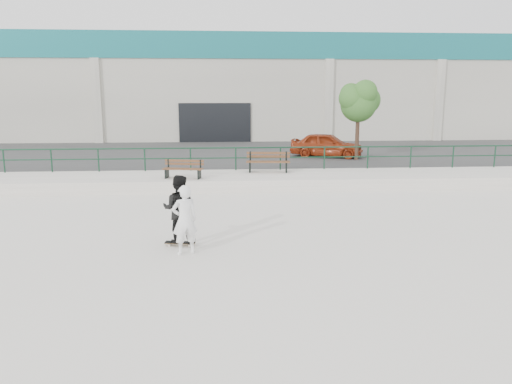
{
  "coord_description": "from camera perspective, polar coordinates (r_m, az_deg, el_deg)",
  "views": [
    {
      "loc": [
        0.28,
        -11.26,
        3.89
      ],
      "look_at": [
        1.26,
        2.0,
        1.24
      ],
      "focal_mm": 35.0,
      "sensor_mm": 36.0,
      "label": 1
    }
  ],
  "objects": [
    {
      "name": "ledge",
      "position": [
        21.08,
        -4.91,
        1.27
      ],
      "size": [
        30.0,
        3.0,
        0.5
      ],
      "primitive_type": "cube",
      "color": "beige",
      "rests_on": "ground"
    },
    {
      "name": "red_car",
      "position": [
        27.15,
        8.08,
        5.37
      ],
      "size": [
        4.14,
        2.78,
        1.31
      ],
      "primitive_type": "imported",
      "rotation": [
        0.0,
        0.0,
        1.22
      ],
      "color": "maroon",
      "rests_on": "parking_strip"
    },
    {
      "name": "railing",
      "position": [
        22.22,
        -4.92,
        4.38
      ],
      "size": [
        28.0,
        0.06,
        1.03
      ],
      "color": "#163E28",
      "rests_on": "ledge"
    },
    {
      "name": "ground",
      "position": [
        11.92,
        -5.37,
        -7.85
      ],
      "size": [
        120.0,
        120.0,
        0.0
      ],
      "primitive_type": "plane",
      "color": "silver",
      "rests_on": "ground"
    },
    {
      "name": "bench_left",
      "position": [
        20.36,
        -8.31,
        2.61
      ],
      "size": [
        1.68,
        0.79,
        0.75
      ],
      "rotation": [
        0.0,
        0.0,
        -0.21
      ],
      "color": "#4C341A",
      "rests_on": "ledge"
    },
    {
      "name": "tree",
      "position": [
        26.19,
        11.7,
        10.24
      ],
      "size": [
        2.27,
        2.02,
        4.04
      ],
      "color": "#4B2F25",
      "rests_on": "parking_strip"
    },
    {
      "name": "commercial_building",
      "position": [
        43.26,
        -4.69,
        12.14
      ],
      "size": [
        44.2,
        16.33,
        8.0
      ],
      "color": "silver",
      "rests_on": "ground"
    },
    {
      "name": "skateboard",
      "position": [
        13.15,
        -8.68,
        -5.76
      ],
      "size": [
        0.8,
        0.32,
        0.09
      ],
      "rotation": [
        0.0,
        0.0,
        -0.16
      ],
      "color": "black",
      "rests_on": "ground"
    },
    {
      "name": "standing_skater",
      "position": [
        12.91,
        -8.8,
        -1.93
      ],
      "size": [
        0.96,
        0.8,
        1.76
      ],
      "primitive_type": "imported",
      "rotation": [
        0.0,
        0.0,
        2.97
      ],
      "color": "black",
      "rests_on": "skateboard"
    },
    {
      "name": "parking_strip",
      "position": [
        29.49,
        -4.74,
        4.13
      ],
      "size": [
        60.0,
        14.0,
        0.5
      ],
      "primitive_type": "cube",
      "color": "#383838",
      "rests_on": "ground"
    },
    {
      "name": "seated_skater",
      "position": [
        12.25,
        -8.16,
        -3.18
      ],
      "size": [
        0.73,
        0.59,
        1.72
      ],
      "primitive_type": "imported",
      "rotation": [
        0.0,
        0.0,
        3.47
      ],
      "color": "white",
      "rests_on": "ground"
    },
    {
      "name": "bench_right",
      "position": [
        21.76,
        1.4,
        3.45
      ],
      "size": [
        1.94,
        0.75,
        0.87
      ],
      "rotation": [
        0.0,
        0.0,
        -0.11
      ],
      "color": "#4C341A",
      "rests_on": "ledge"
    }
  ]
}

